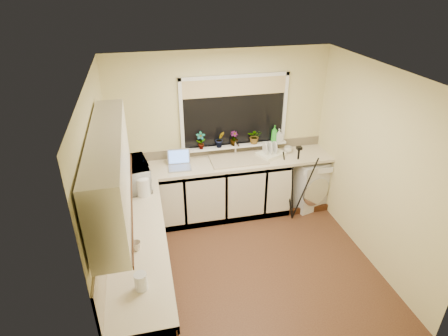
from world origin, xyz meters
TOP-DOWN VIEW (x-y plane):
  - floor at (0.00, 0.00)m, footprint 3.20×3.20m
  - ceiling at (0.00, 0.00)m, footprint 3.20×3.20m
  - wall_back at (0.00, 1.50)m, footprint 3.20×0.00m
  - wall_front at (0.00, -1.50)m, footprint 3.20×0.00m
  - wall_left at (-1.60, 0.00)m, footprint 0.00×3.00m
  - wall_right at (1.60, 0.00)m, footprint 0.00×3.00m
  - base_cabinet_back at (-0.33, 1.20)m, footprint 2.55×0.60m
  - base_cabinet_left at (-1.30, -0.30)m, footprint 0.54×2.40m
  - worktop_back at (0.00, 1.20)m, footprint 3.20×0.60m
  - worktop_left at (-1.30, -0.30)m, footprint 0.60×2.40m
  - upper_cabinet at (-1.44, -0.45)m, footprint 0.28×1.90m
  - splashback_left at (-1.59, -0.30)m, footprint 0.02×2.40m
  - splashback_back at (0.00, 1.49)m, footprint 3.20×0.02m
  - window_glass at (0.20, 1.49)m, footprint 1.50×0.02m
  - window_blind at (0.20, 1.46)m, footprint 1.50×0.02m
  - windowsill at (0.20, 1.43)m, footprint 1.60×0.14m
  - sink at (0.20, 1.20)m, footprint 0.82×0.46m
  - faucet at (0.20, 1.38)m, footprint 0.03×0.03m
  - washing_machine at (1.35, 1.18)m, footprint 0.69×0.67m
  - laptop at (-0.67, 1.20)m, footprint 0.33×0.29m
  - kettle at (-1.20, 0.54)m, footprint 0.17×0.17m
  - dish_rack at (0.71, 1.23)m, footprint 0.47×0.42m
  - tripod at (0.97, 0.83)m, footprint 0.67×0.67m
  - glass_jug at (-1.28, -1.03)m, footprint 0.11×0.11m
  - steel_jar at (-1.39, -0.24)m, footprint 0.08×0.08m
  - microwave at (-1.32, 0.79)m, footprint 0.50×0.66m
  - plant_a at (-0.32, 1.40)m, footprint 0.14×0.10m
  - plant_b at (-0.03, 1.40)m, footprint 0.15×0.13m
  - plant_c at (0.19, 1.42)m, footprint 0.15×0.15m
  - plant_d at (0.51, 1.42)m, footprint 0.26×0.24m
  - soap_bottle_green at (0.82, 1.43)m, footprint 0.12×0.12m
  - soap_bottle_clear at (0.89, 1.40)m, footprint 0.10×0.10m
  - cup_back at (1.01, 1.29)m, footprint 0.12×0.12m
  - cup_left at (-1.31, -0.50)m, footprint 0.13×0.13m

SIDE VIEW (x-z plane):
  - floor at x=0.00m, z-range 0.00..0.00m
  - washing_machine at x=1.35m, z-range 0.00..0.80m
  - base_cabinet_back at x=-0.33m, z-range 0.00..0.86m
  - base_cabinet_left at x=-1.30m, z-range 0.00..0.86m
  - tripod at x=0.97m, z-range 0.00..1.21m
  - worktop_back at x=0.00m, z-range 0.86..0.90m
  - worktop_left at x=-1.30m, z-range 0.86..0.90m
  - sink at x=0.20m, z-range 0.90..0.93m
  - dish_rack at x=0.71m, z-range 0.90..0.96m
  - cup_left at x=-1.31m, z-range 0.90..0.99m
  - cup_back at x=1.01m, z-range 0.90..1.00m
  - steel_jar at x=-1.39m, z-range 0.90..1.02m
  - laptop at x=-0.67m, z-range 0.84..1.08m
  - splashback_back at x=0.00m, z-range 0.90..1.04m
  - glass_jug at x=-1.28m, z-range 0.90..1.06m
  - kettle at x=-1.20m, z-range 0.90..1.13m
  - faucet at x=0.20m, z-range 0.90..1.14m
  - windowsill at x=0.20m, z-range 1.02..1.05m
  - microwave at x=-1.32m, z-range 0.90..1.23m
  - splashback_left at x=-1.59m, z-range 0.90..1.35m
  - soap_bottle_clear at x=0.89m, z-range 1.05..1.26m
  - plant_c at x=0.19m, z-range 1.05..1.27m
  - plant_d at x=0.51m, z-range 1.05..1.28m
  - plant_b at x=-0.03m, z-range 1.05..1.30m
  - soap_bottle_green at x=0.82m, z-range 1.05..1.30m
  - plant_a at x=-0.32m, z-range 1.05..1.31m
  - wall_back at x=0.00m, z-range -0.38..2.83m
  - wall_front at x=0.00m, z-range -0.38..2.83m
  - wall_left at x=-1.60m, z-range -0.27..2.73m
  - wall_right at x=1.60m, z-range -0.27..2.73m
  - window_glass at x=0.20m, z-range 1.05..2.05m
  - upper_cabinet at x=-1.44m, z-range 1.45..2.15m
  - window_blind at x=0.20m, z-range 1.80..2.05m
  - ceiling at x=0.00m, z-range 2.45..2.45m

